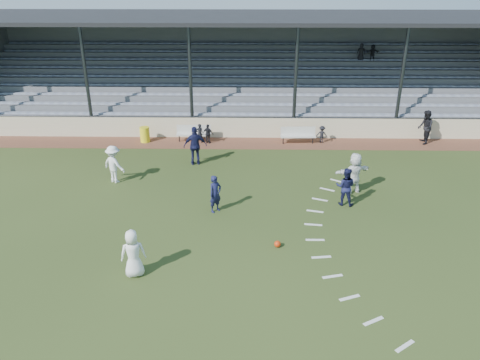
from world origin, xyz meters
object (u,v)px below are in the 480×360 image
player_white_lead (133,253)px  official (425,127)px  player_navy_lead (215,194)px  bench_left (194,132)px  bench_right (298,134)px  trash_bin (145,134)px  football (277,244)px

player_white_lead → official: (13.77, 12.92, 0.15)m
official → player_navy_lead: bearing=-47.3°
bench_left → official: (13.23, -0.15, 0.40)m
bench_right → player_navy_lead: player_navy_lead is taller
bench_right → trash_bin: bearing=177.3°
player_navy_lead → trash_bin: bearing=76.0°
football → trash_bin: bearing=122.5°
bench_right → trash_bin: size_ratio=2.29×
trash_bin → official: official is taller
bench_left → player_navy_lead: bearing=-78.3°
player_navy_lead → official: (11.40, 8.44, 0.19)m
bench_left → official: official is taller
football → player_white_lead: 5.16m
bench_right → official: (7.21, 0.07, 0.40)m
football → player_navy_lead: size_ratio=0.15×
bench_left → football: bearing=-69.7°
bench_right → trash_bin: 8.85m
bench_right → football: bench_right is taller
bench_left → player_navy_lead: (1.83, -8.59, 0.21)m
bench_right → football: 11.22m
football → player_navy_lead: (-2.42, 2.70, 0.68)m
bench_right → player_white_lead: bearing=-119.4°
football → player_navy_lead: 3.69m
trash_bin → official: bearing=0.1°
bench_left → official: bearing=-0.9°
bench_right → trash_bin: (-8.85, 0.04, -0.12)m
bench_left → player_white_lead: bearing=-92.6°
player_white_lead → official: 18.88m
bench_right → player_navy_lead: (-4.19, -8.37, 0.21)m
bench_left → player_white_lead: (-0.54, -13.07, 0.25)m
player_white_lead → official: bearing=-152.2°
bench_left → trash_bin: bench_left is taller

